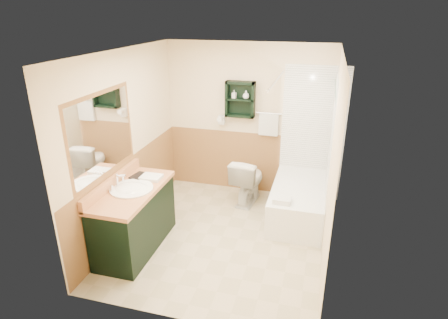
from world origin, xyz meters
TOP-DOWN VIEW (x-y plane):
  - floor at (0.00, 0.00)m, footprint 3.00×3.00m
  - back_wall at (0.00, 1.52)m, footprint 2.60×0.04m
  - left_wall at (-1.32, 0.00)m, footprint 0.04×3.00m
  - right_wall at (1.32, 0.00)m, footprint 0.04×3.00m
  - ceiling at (0.00, 0.00)m, footprint 2.60×3.00m
  - wainscot_left at (-1.29, 0.00)m, footprint 2.98×2.98m
  - wainscot_back at (0.00, 1.49)m, footprint 2.58×2.58m
  - mirror_frame at (-1.27, -0.55)m, footprint 1.30×1.30m
  - mirror_glass at (-1.27, -0.55)m, footprint 1.20×1.20m
  - tile_right at (1.28, 0.75)m, footprint 1.50×1.50m
  - tile_back at (1.03, 1.48)m, footprint 0.95×0.95m
  - tile_accent at (1.27, 0.75)m, footprint 1.50×1.50m
  - wall_shelf at (-0.10, 1.41)m, footprint 0.45×0.15m
  - hair_dryer at (-0.40, 1.43)m, footprint 0.10×0.24m
  - towel_bar at (0.35, 1.45)m, footprint 0.40×0.06m
  - curtain_rod at (0.53, 0.75)m, footprint 0.03×1.60m
  - shower_curtain at (0.53, 0.92)m, footprint 1.05×1.05m
  - vanity at (-0.99, -0.50)m, footprint 0.59×1.29m
  - bathtub at (0.93, 0.82)m, footprint 0.74×1.50m
  - toilet at (0.12, 1.07)m, footprint 0.51×0.79m
  - counter_towel at (-0.89, -0.16)m, footprint 0.26×0.20m
  - vanity_book at (-1.16, -0.14)m, footprint 0.17×0.05m
  - tub_towel at (0.74, 0.24)m, footprint 0.23×0.19m
  - soap_bottle_a at (-0.19, 1.40)m, footprint 0.08×0.13m
  - soap_bottle_b at (-0.01, 1.40)m, footprint 0.14×0.15m

SIDE VIEW (x-z plane):
  - floor at x=0.00m, z-range 0.00..0.00m
  - bathtub at x=0.93m, z-range 0.00..0.50m
  - toilet at x=0.12m, z-range 0.00..0.72m
  - vanity at x=-0.99m, z-range 0.00..0.82m
  - wainscot_left at x=-1.29m, z-range 0.00..1.00m
  - wainscot_back at x=0.00m, z-range 0.00..1.00m
  - tub_towel at x=0.74m, z-range 0.50..0.57m
  - counter_towel at x=-0.89m, z-range 0.82..0.86m
  - vanity_book at x=-1.16m, z-range 0.82..1.05m
  - tile_right at x=1.28m, z-range 0.00..2.10m
  - tile_back at x=1.03m, z-range 0.00..2.10m
  - shower_curtain at x=0.53m, z-range 0.30..2.00m
  - back_wall at x=0.00m, z-range 0.00..2.40m
  - left_wall at x=-1.32m, z-range 0.00..2.40m
  - right_wall at x=1.32m, z-range 0.00..2.40m
  - hair_dryer at x=-0.40m, z-range 1.11..1.29m
  - towel_bar at x=0.35m, z-range 1.15..1.55m
  - mirror_frame at x=-1.27m, z-range 1.00..2.00m
  - mirror_glass at x=-1.27m, z-range 1.05..1.95m
  - wall_shelf at x=-0.10m, z-range 1.27..1.83m
  - soap_bottle_a at x=-0.19m, z-range 1.56..1.62m
  - soap_bottle_b at x=-0.01m, z-range 1.56..1.66m
  - tile_accent at x=1.27m, z-range 1.85..1.95m
  - curtain_rod at x=0.53m, z-range 1.98..2.02m
  - ceiling at x=0.00m, z-range 2.40..2.44m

